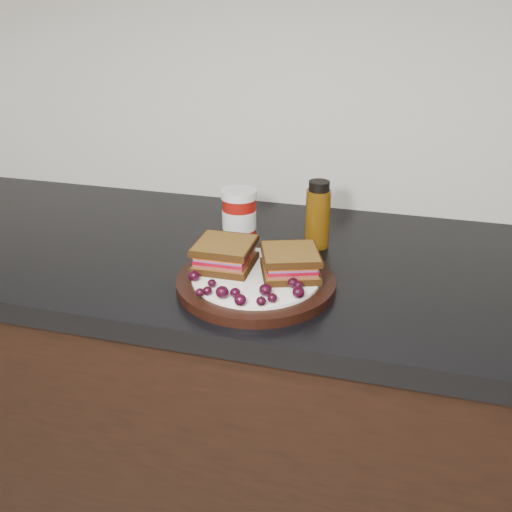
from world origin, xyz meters
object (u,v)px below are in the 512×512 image
Objects in this scene: plate at (256,282)px; condiment_jar at (239,215)px; sandwich_left at (225,254)px; oil_bottle at (318,214)px.

condiment_jar is at bearing 114.74° from plate.
condiment_jar is (-0.09, 0.19, 0.04)m from plate.
condiment_jar reaches higher than sandwich_left.
condiment_jar is at bearing 97.78° from sandwich_left.
oil_bottle is at bearing 53.04° from sandwich_left.
sandwich_left is 0.23m from oil_bottle.
plate is 0.22m from oil_bottle.
oil_bottle is at bearing 3.35° from condiment_jar.
oil_bottle is (0.16, 0.01, 0.01)m from condiment_jar.
oil_bottle is (0.14, 0.18, 0.02)m from sandwich_left.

